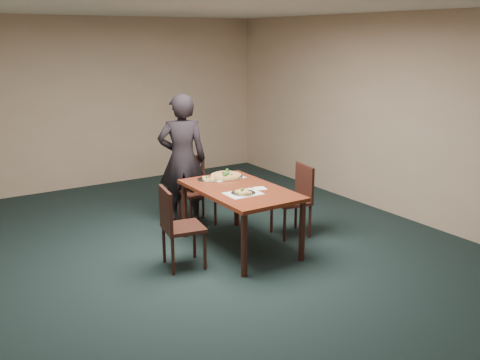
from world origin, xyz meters
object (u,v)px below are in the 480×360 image
chair_left (176,223)px  pizza_pan (226,175)px  chair_right (296,196)px  slice_plate_near (243,192)px  dining_table (240,196)px  diner (182,159)px  slice_plate_far (208,179)px  chair_far (194,186)px

chair_left → pizza_pan: chair_left is taller
chair_left → chair_right: (1.74, 0.10, 0.00)m
slice_plate_near → dining_table: bearing=66.5°
diner → slice_plate_near: diner is taller
dining_table → diner: size_ratio=0.85×
diner → slice_plate_far: 0.69m
chair_right → slice_plate_near: size_ratio=3.25×
dining_table → chair_right: size_ratio=1.65×
dining_table → chair_far: bearing=91.3°
chair_left → slice_plate_far: size_ratio=3.25×
chair_left → slice_plate_far: 1.01m
diner → dining_table: bearing=120.7°
dining_table → pizza_pan: bearing=76.3°
chair_far → diner: bearing=142.7°
dining_table → slice_plate_far: (-0.13, 0.53, 0.10)m
slice_plate_far → dining_table: bearing=-76.5°
chair_far → slice_plate_far: 0.64m
chair_far → slice_plate_near: chair_far is taller
pizza_pan → chair_far: bearing=104.7°
chair_far → slice_plate_near: bearing=-90.9°
slice_plate_near → slice_plate_far: (-0.04, 0.73, -0.00)m
chair_far → chair_right: (0.88, -1.11, 0.00)m
dining_table → pizza_pan: pizza_pan is taller
diner → pizza_pan: 0.74m
pizza_pan → slice_plate_far: 0.26m
dining_table → chair_far: chair_far is taller
slice_plate_near → chair_far: bearing=87.2°
chair_far → chair_left: size_ratio=1.00×
chair_right → slice_plate_far: (-0.98, 0.52, 0.25)m
chair_left → pizza_pan: (1.01, 0.62, 0.26)m
diner → pizza_pan: (0.27, -0.68, -0.11)m
dining_table → chair_right: bearing=0.3°
chair_far → slice_plate_far: size_ratio=3.25×
chair_left → slice_plate_near: bearing=-88.4°
chair_right → dining_table: bearing=-80.5°
dining_table → chair_far: 1.12m
slice_plate_far → chair_right: bearing=-28.1°
dining_table → slice_plate_far: 0.55m
chair_left → diner: (0.74, 1.30, 0.37)m
dining_table → chair_left: 0.90m
slice_plate_near → slice_plate_far: 0.74m
chair_left → slice_plate_near: 0.84m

